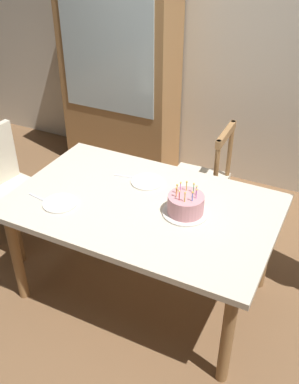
% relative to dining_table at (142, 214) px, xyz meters
% --- Properties ---
extents(ground, '(6.40, 6.40, 0.00)m').
position_rel_dining_table_xyz_m(ground, '(0.00, 0.00, -0.67)').
color(ground, brown).
extents(back_wall, '(6.40, 0.10, 2.60)m').
position_rel_dining_table_xyz_m(back_wall, '(0.00, 1.85, 0.63)').
color(back_wall, silver).
rests_on(back_wall, ground).
extents(dining_table, '(1.66, 1.04, 0.75)m').
position_rel_dining_table_xyz_m(dining_table, '(0.00, 0.00, 0.00)').
color(dining_table, beige).
rests_on(dining_table, ground).
extents(birthday_cake, '(0.28, 0.28, 0.19)m').
position_rel_dining_table_xyz_m(birthday_cake, '(0.28, 0.02, 0.14)').
color(birthday_cake, silver).
rests_on(birthday_cake, dining_table).
extents(plate_near_celebrant, '(0.22, 0.22, 0.01)m').
position_rel_dining_table_xyz_m(plate_near_celebrant, '(-0.46, -0.23, 0.09)').
color(plate_near_celebrant, white).
rests_on(plate_near_celebrant, dining_table).
extents(plate_far_side, '(0.22, 0.22, 0.01)m').
position_rel_dining_table_xyz_m(plate_far_side, '(-0.08, 0.23, 0.09)').
color(plate_far_side, white).
rests_on(plate_far_side, dining_table).
extents(fork_near_celebrant, '(0.18, 0.04, 0.01)m').
position_rel_dining_table_xyz_m(fork_near_celebrant, '(-0.62, -0.24, 0.09)').
color(fork_near_celebrant, silver).
rests_on(fork_near_celebrant, dining_table).
extents(fork_far_side, '(0.18, 0.04, 0.01)m').
position_rel_dining_table_xyz_m(fork_far_side, '(-0.24, 0.23, 0.09)').
color(fork_far_side, silver).
rests_on(fork_far_side, dining_table).
extents(chair_spindle_back, '(0.45, 0.45, 0.95)m').
position_rel_dining_table_xyz_m(chair_spindle_back, '(0.08, 0.84, -0.21)').
color(chair_spindle_back, beige).
rests_on(chair_spindle_back, ground).
extents(chair_upholstered, '(0.50, 0.50, 0.95)m').
position_rel_dining_table_xyz_m(chair_upholstered, '(-1.22, 0.07, -0.14)').
color(chair_upholstered, beige).
rests_on(chair_upholstered, ground).
extents(china_cabinet, '(1.10, 0.45, 1.90)m').
position_rel_dining_table_xyz_m(china_cabinet, '(-1.04, 1.56, 0.28)').
color(china_cabinet, '#9E7042').
rests_on(china_cabinet, ground).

